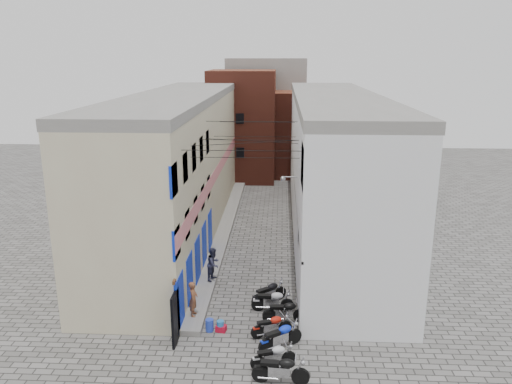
% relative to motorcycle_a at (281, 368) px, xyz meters
% --- Properties ---
extents(ground, '(90.00, 90.00, 0.00)m').
position_rel_motorcycle_a_xyz_m(ground, '(-1.73, 2.84, -0.60)').
color(ground, '#595754').
rests_on(ground, ground).
extents(plinth, '(0.90, 26.00, 0.25)m').
position_rel_motorcycle_a_xyz_m(plinth, '(-3.78, 15.84, -0.48)').
color(plinth, gray).
rests_on(plinth, ground).
extents(building_left, '(5.10, 27.00, 9.00)m').
position_rel_motorcycle_a_xyz_m(building_left, '(-6.71, 15.79, 3.90)').
color(building_left, '#BEB08F').
rests_on(building_left, ground).
extents(building_right, '(5.94, 26.00, 9.00)m').
position_rel_motorcycle_a_xyz_m(building_right, '(3.27, 15.84, 3.90)').
color(building_right, silver).
rests_on(building_right, ground).
extents(building_far_brick_left, '(6.00, 6.00, 10.00)m').
position_rel_motorcycle_a_xyz_m(building_far_brick_left, '(-3.73, 30.84, 4.40)').
color(building_far_brick_left, maroon).
rests_on(building_far_brick_left, ground).
extents(building_far_brick_right, '(5.00, 6.00, 8.00)m').
position_rel_motorcycle_a_xyz_m(building_far_brick_right, '(1.27, 32.84, 3.40)').
color(building_far_brick_right, maroon).
rests_on(building_far_brick_right, ground).
extents(building_far_concrete, '(8.00, 5.00, 11.00)m').
position_rel_motorcycle_a_xyz_m(building_far_concrete, '(-1.73, 36.84, 4.90)').
color(building_far_concrete, gray).
rests_on(building_far_concrete, ground).
extents(far_shopfront, '(2.00, 0.30, 2.40)m').
position_rel_motorcycle_a_xyz_m(far_shopfront, '(-1.73, 28.04, 0.60)').
color(far_shopfront, black).
rests_on(far_shopfront, ground).
extents(overhead_wires, '(5.80, 13.02, 1.32)m').
position_rel_motorcycle_a_xyz_m(overhead_wires, '(-1.73, 10.48, 6.52)').
color(overhead_wires, black).
rests_on(overhead_wires, ground).
extents(motorcycle_a, '(2.12, 0.81, 1.20)m').
position_rel_motorcycle_a_xyz_m(motorcycle_a, '(0.00, 0.00, 0.00)').
color(motorcycle_a, black).
rests_on(motorcycle_a, ground).
extents(motorcycle_b, '(1.87, 1.07, 1.03)m').
position_rel_motorcycle_a_xyz_m(motorcycle_b, '(-0.27, 0.93, -0.09)').
color(motorcycle_b, '#B7B8BD').
rests_on(motorcycle_b, ground).
extents(motorcycle_c, '(2.01, 1.64, 1.16)m').
position_rel_motorcycle_a_xyz_m(motorcycle_c, '(-0.01, 2.19, -0.02)').
color(motorcycle_c, '#0E2BD3').
rests_on(motorcycle_c, ground).
extents(motorcycle_d, '(1.88, 1.20, 1.04)m').
position_rel_motorcycle_a_xyz_m(motorcycle_d, '(-0.39, 3.09, -0.08)').
color(motorcycle_d, '#B81A0D').
rests_on(motorcycle_d, ground).
extents(motorcycle_e, '(2.01, 0.75, 1.14)m').
position_rel_motorcycle_a_xyz_m(motorcycle_e, '(0.17, 4.21, -0.03)').
color(motorcycle_e, black).
rests_on(motorcycle_e, ground).
extents(motorcycle_f, '(1.95, 0.62, 1.13)m').
position_rel_motorcycle_a_xyz_m(motorcycle_f, '(-0.39, 5.20, -0.04)').
color(motorcycle_f, '#BCBBC1').
rests_on(motorcycle_f, ground).
extents(motorcycle_g, '(1.92, 1.72, 1.14)m').
position_rel_motorcycle_a_xyz_m(motorcycle_g, '(-0.57, 5.97, -0.03)').
color(motorcycle_g, black).
rests_on(motorcycle_g, ground).
extents(person_a, '(0.38, 0.58, 1.58)m').
position_rel_motorcycle_a_xyz_m(person_a, '(-3.83, 4.18, 0.44)').
color(person_a, brown).
rests_on(person_a, plinth).
extents(person_b, '(0.92, 1.02, 1.71)m').
position_rel_motorcycle_a_xyz_m(person_b, '(-3.43, 7.84, 0.50)').
color(person_b, '#2E3046').
rests_on(person_b, plinth).
extents(water_jug_near, '(0.38, 0.38, 0.54)m').
position_rel_motorcycle_a_xyz_m(water_jug_near, '(-3.02, 3.34, -0.33)').
color(water_jug_near, blue).
rests_on(water_jug_near, ground).
extents(water_jug_far, '(0.34, 0.34, 0.48)m').
position_rel_motorcycle_a_xyz_m(water_jug_far, '(-2.56, 3.34, -0.36)').
color(water_jug_far, '#2470B6').
rests_on(water_jug_far, ground).
extents(red_crate, '(0.48, 0.40, 0.27)m').
position_rel_motorcycle_a_xyz_m(red_crate, '(-2.53, 3.34, -0.47)').
color(red_crate, '#B70D26').
rests_on(red_crate, ground).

